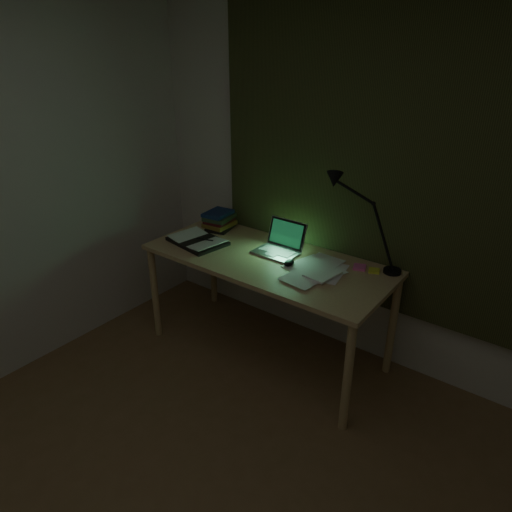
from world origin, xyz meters
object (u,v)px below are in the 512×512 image
at_px(loose_papers, 317,271).
at_px(open_textbook, 198,241).
at_px(laptop, 276,240).
at_px(book_stack, 219,220).
at_px(desk_lamp, 398,228).
at_px(desk, 266,307).

bearing_deg(loose_papers, open_textbook, -173.46).
relative_size(laptop, book_stack, 1.51).
bearing_deg(desk_lamp, desk, -150.95).
height_order(open_textbook, loose_papers, open_textbook).
distance_m(desk, book_stack, 0.78).
relative_size(desk, loose_papers, 4.60).
bearing_deg(open_textbook, desk_lamp, 25.99).
xyz_separation_m(laptop, book_stack, (-0.61, 0.12, -0.03)).
relative_size(desk, book_stack, 7.69).
height_order(laptop, loose_papers, laptop).
bearing_deg(loose_papers, laptop, 168.32).
distance_m(open_textbook, loose_papers, 0.93).
bearing_deg(open_textbook, book_stack, 109.91).
xyz_separation_m(desk, open_textbook, (-0.54, -0.09, 0.40)).
xyz_separation_m(book_stack, desk_lamp, (1.35, 0.09, 0.23)).
bearing_deg(open_textbook, laptop, 27.46).
bearing_deg(desk, desk_lamp, 21.25).
bearing_deg(laptop, open_textbook, -160.95).
bearing_deg(desk, loose_papers, 1.63).
height_order(desk, laptop, laptop).
bearing_deg(laptop, desk, -96.66).
relative_size(desk, desk_lamp, 2.81).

